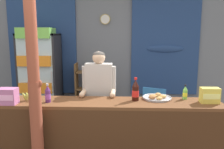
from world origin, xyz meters
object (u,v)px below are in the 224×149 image
object	(u,v)px
stall_counter	(107,130)
pastry_tray	(157,97)
drink_fridge	(40,72)
bottle_shelf_rack	(87,90)
soda_bottle_lime_soda	(185,93)
snack_box_wafer	(8,96)
shopkeeper	(99,89)
banana_bunch	(31,96)
timber_post	(34,86)
soda_bottle_grape_soda	(48,94)
soda_bottle_cola	(135,91)
snack_box_instant_noodle	(210,95)
plastic_lawn_chair	(156,106)

from	to	relation	value
stall_counter	pastry_tray	bearing A→B (deg)	20.81
stall_counter	drink_fridge	world-z (taller)	drink_fridge
bottle_shelf_rack	soda_bottle_lime_soda	size ratio (longest dim) A/B	5.96
soda_bottle_lime_soda	snack_box_wafer	size ratio (longest dim) A/B	0.87
shopkeeper	banana_bunch	distance (m)	0.98
timber_post	soda_bottle_grape_soda	bearing A→B (deg)	81.25
bottle_shelf_rack	soda_bottle_lime_soda	world-z (taller)	bottle_shelf_rack
stall_counter	shopkeeper	world-z (taller)	shopkeeper
shopkeeper	soda_bottle_cola	world-z (taller)	shopkeeper
snack_box_wafer	soda_bottle_lime_soda	bearing A→B (deg)	8.09
bottle_shelf_rack	snack_box_instant_noodle	distance (m)	2.64
soda_bottle_cola	banana_bunch	distance (m)	1.41
bottle_shelf_rack	banana_bunch	xyz separation A→B (m)	(-0.48, -1.82, 0.36)
plastic_lawn_chair	banana_bunch	bearing A→B (deg)	-146.56
timber_post	shopkeeper	world-z (taller)	timber_post
banana_bunch	soda_bottle_cola	bearing A→B (deg)	2.74
timber_post	soda_bottle_lime_soda	bearing A→B (deg)	16.15
snack_box_wafer	snack_box_instant_noodle	distance (m)	2.60
drink_fridge	timber_post	bearing A→B (deg)	-72.22
stall_counter	snack_box_wafer	distance (m)	1.35
plastic_lawn_chair	snack_box_wafer	distance (m)	2.56
soda_bottle_grape_soda	soda_bottle_lime_soda	world-z (taller)	soda_bottle_grape_soda
plastic_lawn_chair	pastry_tray	world-z (taller)	pastry_tray
shopkeeper	snack_box_wafer	xyz separation A→B (m)	(-1.11, -0.61, 0.05)
snack_box_instant_noodle	snack_box_wafer	bearing A→B (deg)	-176.44
soda_bottle_cola	soda_bottle_lime_soda	world-z (taller)	soda_bottle_cola
soda_bottle_cola	snack_box_wafer	distance (m)	1.65
plastic_lawn_chair	shopkeeper	size ratio (longest dim) A/B	0.55
bottle_shelf_rack	soda_bottle_lime_soda	bearing A→B (deg)	-45.87
soda_bottle_lime_soda	soda_bottle_cola	bearing A→B (deg)	-171.76
stall_counter	shopkeeper	bearing A→B (deg)	105.55
timber_post	snack_box_wafer	xyz separation A→B (m)	(-0.44, 0.22, -0.19)
soda_bottle_cola	soda_bottle_grape_soda	size ratio (longest dim) A/B	1.26
timber_post	shopkeeper	size ratio (longest dim) A/B	1.63
plastic_lawn_chair	snack_box_instant_noodle	size ratio (longest dim) A/B	3.64
plastic_lawn_chair	soda_bottle_lime_soda	bearing A→B (deg)	-77.39
banana_bunch	pastry_tray	bearing A→B (deg)	5.26
soda_bottle_cola	plastic_lawn_chair	bearing A→B (deg)	68.74
stall_counter	plastic_lawn_chair	world-z (taller)	stall_counter
pastry_tray	stall_counter	bearing A→B (deg)	-159.19
drink_fridge	snack_box_instant_noodle	distance (m)	3.25
timber_post	banana_bunch	size ratio (longest dim) A/B	9.84
shopkeeper	soda_bottle_grape_soda	world-z (taller)	shopkeeper
soda_bottle_grape_soda	pastry_tray	xyz separation A→B (m)	(1.45, 0.22, -0.08)
timber_post	soda_bottle_cola	size ratio (longest dim) A/B	8.08
soda_bottle_lime_soda	banana_bunch	size ratio (longest dim) A/B	0.79
shopkeeper	soda_bottle_grape_soda	distance (m)	0.81
bottle_shelf_rack	soda_bottle_grape_soda	world-z (taller)	bottle_shelf_rack
bottle_shelf_rack	soda_bottle_cola	xyz separation A→B (m)	(0.92, -1.75, 0.43)
drink_fridge	soda_bottle_grape_soda	xyz separation A→B (m)	(0.70, -1.70, -0.02)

